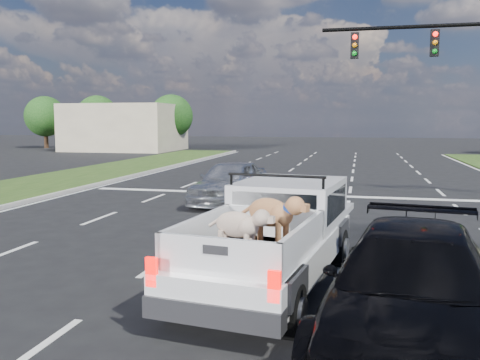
% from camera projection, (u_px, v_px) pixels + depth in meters
% --- Properties ---
extents(ground, '(160.00, 160.00, 0.00)m').
position_uv_depth(ground, '(245.00, 269.00, 9.73)').
color(ground, black).
rests_on(ground, ground).
extents(road_markings, '(17.75, 60.00, 0.01)m').
position_uv_depth(road_markings, '(291.00, 210.00, 16.07)').
color(road_markings, silver).
rests_on(road_markings, ground).
extents(curb_left, '(0.15, 60.00, 0.14)m').
position_uv_depth(curb_left, '(29.00, 201.00, 17.59)').
color(curb_left, '#9E9991').
rests_on(curb_left, ground).
extents(building_left, '(10.00, 8.00, 4.40)m').
position_uv_depth(building_left, '(125.00, 127.00, 48.85)').
color(building_left, '#C3B495').
rests_on(building_left, ground).
extents(tree_far_a, '(4.20, 4.20, 5.40)m').
position_uv_depth(tree_far_a, '(45.00, 116.00, 52.94)').
color(tree_far_a, '#332114').
rests_on(tree_far_a, ground).
extents(tree_far_b, '(4.20, 4.20, 5.40)m').
position_uv_depth(tree_far_b, '(97.00, 116.00, 51.57)').
color(tree_far_b, '#332114').
rests_on(tree_far_b, ground).
extents(tree_far_c, '(4.20, 4.20, 5.40)m').
position_uv_depth(tree_far_c, '(171.00, 116.00, 49.74)').
color(tree_far_c, '#332114').
rests_on(tree_far_c, ground).
extents(pickup_truck, '(2.48, 5.33, 1.92)m').
position_uv_depth(pickup_truck, '(276.00, 234.00, 8.73)').
color(pickup_truck, black).
rests_on(pickup_truck, ground).
extents(silver_sedan, '(2.21, 4.57, 1.50)m').
position_uv_depth(silver_sedan, '(230.00, 182.00, 17.38)').
color(silver_sedan, silver).
rests_on(silver_sedan, ground).
extents(black_coupe, '(2.76, 5.29, 1.47)m').
position_uv_depth(black_coupe, '(412.00, 288.00, 6.38)').
color(black_coupe, black).
rests_on(black_coupe, ground).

